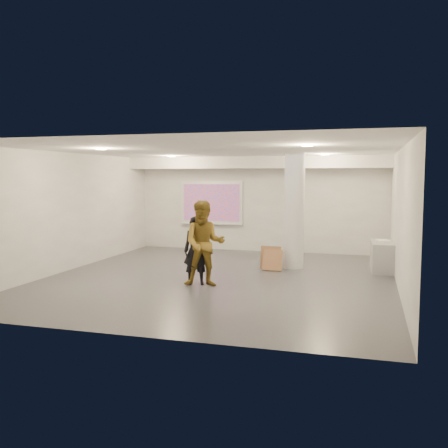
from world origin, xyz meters
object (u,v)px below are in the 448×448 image
(woman, at_px, (196,251))
(man, at_px, (204,244))
(credenza, at_px, (382,256))
(column, at_px, (294,211))
(projection_screen, at_px, (212,203))

(woman, relative_size, man, 0.81)
(woman, distance_m, man, 0.31)
(credenza, bearing_deg, column, -177.06)
(man, bearing_deg, column, 44.94)
(column, relative_size, credenza, 2.34)
(credenza, distance_m, woman, 4.92)
(column, height_order, credenza, column)
(credenza, distance_m, man, 4.81)
(woman, bearing_deg, column, 34.25)
(column, xyz_separation_m, man, (-1.57, -2.71, -0.56))
(projection_screen, bearing_deg, credenza, -24.66)
(column, xyz_separation_m, woman, (-1.80, -2.60, -0.74))
(credenza, xyz_separation_m, man, (-3.79, -2.92, 0.56))
(projection_screen, xyz_separation_m, credenza, (5.32, -2.44, -1.15))
(projection_screen, height_order, man, projection_screen)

